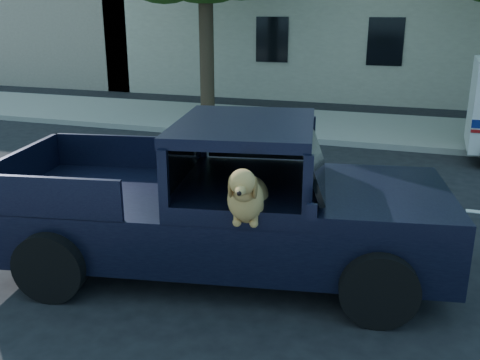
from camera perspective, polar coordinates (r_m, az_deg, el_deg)
The scene contains 4 objects.
ground at distance 7.09m, azimuth -2.17°, elevation -9.79°, with size 120.00×120.00×0.00m, color black.
far_sidewalk at distance 15.57m, azimuth 9.85°, elevation 5.68°, with size 60.00×4.00×0.15m, color gray.
lane_stripes at distance 9.84m, azimuth 16.01°, elevation -2.36°, with size 21.60×0.14×0.01m, color silver, non-canonical shape.
pickup_truck at distance 6.93m, azimuth -2.47°, elevation -4.37°, with size 5.83×3.23×1.98m.
Camera 1 is at (2.24, -5.87, 3.29)m, focal length 40.00 mm.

